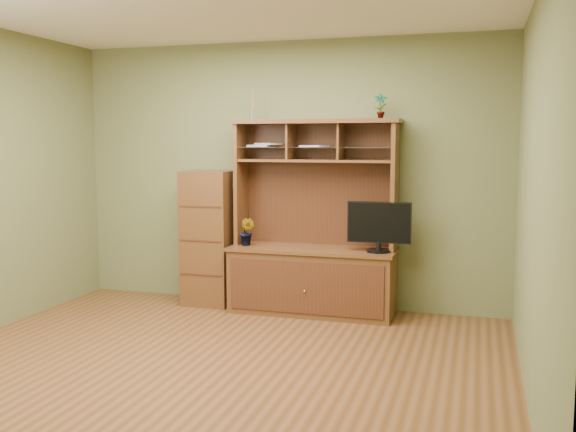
% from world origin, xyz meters
% --- Properties ---
extents(room, '(4.54, 4.04, 2.74)m').
position_xyz_m(room, '(0.00, 0.00, 1.35)').
color(room, '#563218').
rests_on(room, ground).
extents(media_hutch, '(1.66, 0.61, 1.90)m').
position_xyz_m(media_hutch, '(0.36, 1.73, 0.52)').
color(media_hutch, '#482A14').
rests_on(media_hutch, room).
extents(monitor, '(0.60, 0.23, 0.48)m').
position_xyz_m(monitor, '(1.02, 1.64, 0.90)').
color(monitor, black).
rests_on(monitor, media_hutch).
extents(orchid_plant, '(0.18, 0.16, 0.28)m').
position_xyz_m(orchid_plant, '(-0.30, 1.65, 0.79)').
color(orchid_plant, '#2F5A1E').
rests_on(orchid_plant, media_hutch).
extents(top_plant, '(0.14, 0.11, 0.24)m').
position_xyz_m(top_plant, '(0.99, 1.80, 2.02)').
color(top_plant, '#3F6B25').
rests_on(top_plant, media_hutch).
extents(reed_diffuser, '(0.06, 0.06, 0.31)m').
position_xyz_m(reed_diffuser, '(-0.29, 1.80, 2.02)').
color(reed_diffuser, silver).
rests_on(reed_diffuser, media_hutch).
extents(magazines, '(0.83, 0.26, 0.04)m').
position_xyz_m(magazines, '(-0.00, 1.80, 1.65)').
color(magazines, '#ABABB0').
rests_on(magazines, media_hutch).
extents(side_cabinet, '(0.50, 0.45, 1.39)m').
position_xyz_m(side_cabinet, '(-0.76, 1.76, 0.69)').
color(side_cabinet, '#482A14').
rests_on(side_cabinet, room).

